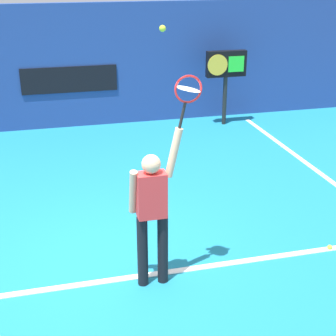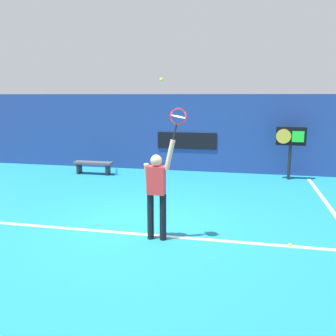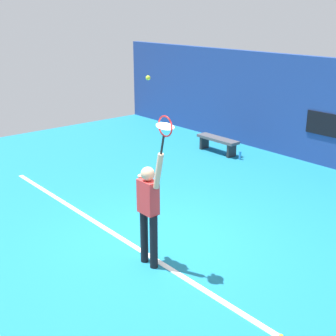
% 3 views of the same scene
% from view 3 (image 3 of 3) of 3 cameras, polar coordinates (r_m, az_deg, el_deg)
% --- Properties ---
extents(ground_plane, '(18.00, 18.00, 0.00)m').
position_cam_3_polar(ground_plane, '(8.47, -0.94, -9.07)').
color(ground_plane, teal).
extents(court_baseline, '(10.00, 0.10, 0.01)m').
position_cam_3_polar(court_baseline, '(8.21, -3.54, -10.02)').
color(court_baseline, white).
rests_on(court_baseline, ground_plane).
extents(tennis_player, '(0.61, 0.31, 1.99)m').
position_cam_3_polar(tennis_player, '(7.34, -2.40, -4.90)').
color(tennis_player, black).
rests_on(tennis_player, ground_plane).
extents(tennis_racket, '(0.37, 0.27, 0.63)m').
position_cam_3_polar(tennis_racket, '(6.59, -0.39, 4.90)').
color(tennis_racket, black).
extents(tennis_ball, '(0.07, 0.07, 0.07)m').
position_cam_3_polar(tennis_ball, '(6.65, -2.47, 11.04)').
color(tennis_ball, '#CCE033').
extents(court_bench, '(1.40, 0.36, 0.45)m').
position_cam_3_polar(court_bench, '(13.58, 6.14, 3.28)').
color(court_bench, '#4C4C51').
rests_on(court_bench, ground_plane).
extents(water_bottle, '(0.07, 0.07, 0.24)m').
position_cam_3_polar(water_bottle, '(13.08, 8.86, 1.55)').
color(water_bottle, '#338CD8').
rests_on(water_bottle, ground_plane).
extents(spare_ball, '(0.07, 0.07, 0.07)m').
position_cam_3_polar(spare_ball, '(6.43, 13.75, -19.51)').
color(spare_ball, '#CCE033').
rests_on(spare_ball, ground_plane).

